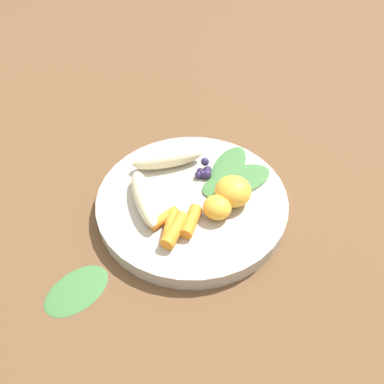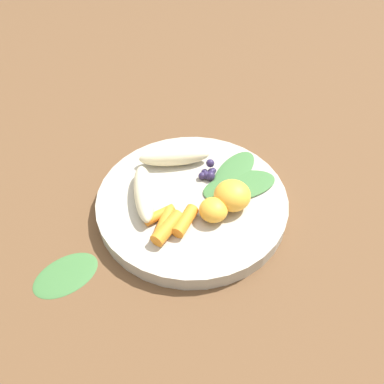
% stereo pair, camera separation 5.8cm
% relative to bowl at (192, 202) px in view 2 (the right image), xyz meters
% --- Properties ---
extents(ground_plane, '(2.40, 2.40, 0.00)m').
position_rel_bowl_xyz_m(ground_plane, '(0.00, 0.00, -0.01)').
color(ground_plane, brown).
extents(bowl, '(0.29, 0.29, 0.02)m').
position_rel_bowl_xyz_m(bowl, '(0.00, 0.00, 0.00)').
color(bowl, '#B2AD9E').
rests_on(bowl, ground_plane).
extents(banana_peeled_left, '(0.05, 0.12, 0.03)m').
position_rel_bowl_xyz_m(banana_peeled_left, '(-0.07, -0.01, 0.03)').
color(banana_peeled_left, beige).
rests_on(banana_peeled_left, bowl).
extents(banana_peeled_right, '(0.12, 0.05, 0.03)m').
position_rel_bowl_xyz_m(banana_peeled_right, '(-0.03, 0.07, 0.03)').
color(banana_peeled_right, beige).
rests_on(banana_peeled_right, bowl).
extents(orange_segment_near, '(0.05, 0.05, 0.04)m').
position_rel_bowl_xyz_m(orange_segment_near, '(0.06, -0.01, 0.03)').
color(orange_segment_near, '#F4A833').
rests_on(orange_segment_near, bowl).
extents(orange_segment_far, '(0.04, 0.04, 0.03)m').
position_rel_bowl_xyz_m(orange_segment_far, '(0.03, -0.04, 0.03)').
color(orange_segment_far, '#F4A833').
rests_on(orange_segment_far, bowl).
extents(carrot_front, '(0.05, 0.04, 0.01)m').
position_rel_bowl_xyz_m(carrot_front, '(-0.04, -0.05, 0.02)').
color(carrot_front, orange).
rests_on(carrot_front, bowl).
extents(carrot_mid_left, '(0.03, 0.05, 0.02)m').
position_rel_bowl_xyz_m(carrot_mid_left, '(-0.03, -0.06, 0.02)').
color(carrot_mid_left, orange).
rests_on(carrot_mid_left, bowl).
extents(carrot_mid_right, '(0.04, 0.06, 0.02)m').
position_rel_bowl_xyz_m(carrot_mid_right, '(-0.03, -0.07, 0.02)').
color(carrot_mid_right, orange).
rests_on(carrot_mid_right, bowl).
extents(carrot_rear, '(0.04, 0.05, 0.02)m').
position_rel_bowl_xyz_m(carrot_rear, '(-0.01, -0.06, 0.02)').
color(carrot_rear, orange).
rests_on(carrot_rear, bowl).
extents(blueberry_pile, '(0.03, 0.03, 0.02)m').
position_rel_bowl_xyz_m(blueberry_pile, '(0.02, 0.04, 0.02)').
color(blueberry_pile, '#2D234C').
rests_on(blueberry_pile, bowl).
extents(kale_leaf_left, '(0.13, 0.10, 0.00)m').
position_rel_bowl_xyz_m(kale_leaf_left, '(0.07, 0.03, 0.01)').
color(kale_leaf_left, '#3D7038').
rests_on(kale_leaf_left, bowl).
extents(kale_leaf_right, '(0.09, 0.11, 0.00)m').
position_rel_bowl_xyz_m(kale_leaf_right, '(0.06, 0.06, 0.01)').
color(kale_leaf_right, '#3D7038').
rests_on(kale_leaf_right, bowl).
extents(kale_leaf_stray, '(0.11, 0.10, 0.01)m').
position_rel_bowl_xyz_m(kale_leaf_stray, '(-0.16, -0.13, -0.01)').
color(kale_leaf_stray, '#3D7038').
rests_on(kale_leaf_stray, ground_plane).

